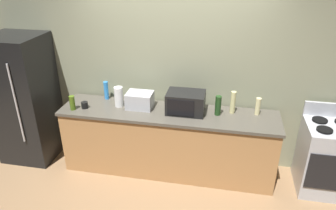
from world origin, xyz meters
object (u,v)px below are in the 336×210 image
at_px(toaster_oven, 140,100).
at_px(paper_towel_roll, 119,97).
at_px(stove_range, 326,157).
at_px(mug_black, 85,105).
at_px(bottle_wine, 218,106).
at_px(bottle_spray_cleaner, 106,90).
at_px(bottle_olive_oil, 72,103).
at_px(refrigerator, 25,99).
at_px(bottle_vinegar, 233,102).
at_px(bottle_hand_soap, 258,106).
at_px(microwave, 186,102).

relative_size(toaster_oven, paper_towel_roll, 1.26).
bearing_deg(stove_range, mug_black, -178.18).
height_order(bottle_wine, mug_black, bottle_wine).
relative_size(bottle_spray_cleaner, mug_black, 2.92).
distance_m(toaster_oven, bottle_spray_cleaner, 0.56).
relative_size(stove_range, bottle_olive_oil, 5.63).
height_order(refrigerator, stove_range, refrigerator).
distance_m(bottle_wine, bottle_spray_cleaner, 1.57).
bearing_deg(paper_towel_roll, toaster_oven, 2.01).
xyz_separation_m(bottle_vinegar, bottle_hand_soap, (0.31, 0.02, -0.03)).
xyz_separation_m(bottle_wine, bottle_spray_cleaner, (-1.56, 0.19, 0.00)).
xyz_separation_m(bottle_wine, bottle_vinegar, (0.18, 0.09, 0.02)).
height_order(refrigerator, bottle_vinegar, refrigerator).
bearing_deg(bottle_wine, microwave, -179.69).
bearing_deg(stove_range, bottle_wine, 177.90).
distance_m(paper_towel_roll, bottle_wine, 1.31).
bearing_deg(bottle_olive_oil, bottle_wine, 6.71).
height_order(bottle_wine, bottle_olive_oil, bottle_wine).
bearing_deg(bottle_vinegar, bottle_olive_oil, -171.50).
bearing_deg(bottle_olive_oil, bottle_vinegar, 8.50).
relative_size(toaster_oven, mug_black, 3.89).
xyz_separation_m(toaster_oven, bottle_wine, (1.02, -0.01, 0.02)).
height_order(microwave, mug_black, microwave).
xyz_separation_m(toaster_oven, bottle_vinegar, (1.20, 0.08, 0.04)).
distance_m(stove_range, bottle_vinegar, 1.33).
height_order(bottle_hand_soap, mug_black, bottle_hand_soap).
bearing_deg(mug_black, paper_towel_roll, 19.20).
distance_m(microwave, bottle_wine, 0.41).
xyz_separation_m(stove_range, bottle_olive_oil, (-3.24, -0.17, 0.53)).
bearing_deg(toaster_oven, paper_towel_roll, -177.99).
distance_m(stove_range, toaster_oven, 2.45).
xyz_separation_m(stove_range, bottle_spray_cleaner, (-2.92, 0.24, 0.57)).
bearing_deg(stove_range, microwave, 178.45).
distance_m(stove_range, mug_black, 3.14).
height_order(bottle_spray_cleaner, bottle_hand_soap, bottle_spray_cleaner).
height_order(toaster_oven, bottle_hand_soap, bottle_hand_soap).
relative_size(bottle_wine, mug_black, 2.92).
xyz_separation_m(stove_range, mug_black, (-3.10, -0.10, 0.48)).
xyz_separation_m(bottle_olive_oil, bottle_vinegar, (2.05, 0.31, 0.05)).
height_order(stove_range, microwave, microwave).
xyz_separation_m(microwave, bottle_vinegar, (0.59, 0.09, 0.01)).
xyz_separation_m(refrigerator, bottle_spray_cleaner, (1.13, 0.24, 0.13)).
relative_size(refrigerator, bottle_hand_soap, 7.98).
height_order(microwave, bottle_wine, microwave).
xyz_separation_m(toaster_oven, paper_towel_roll, (-0.28, -0.01, 0.03)).
bearing_deg(mug_black, bottle_spray_cleaner, 61.83).
bearing_deg(toaster_oven, bottle_wine, -0.56).
distance_m(microwave, bottle_spray_cleaner, 1.16).
distance_m(microwave, bottle_vinegar, 0.60).
bearing_deg(bottle_olive_oil, stove_range, 3.00).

